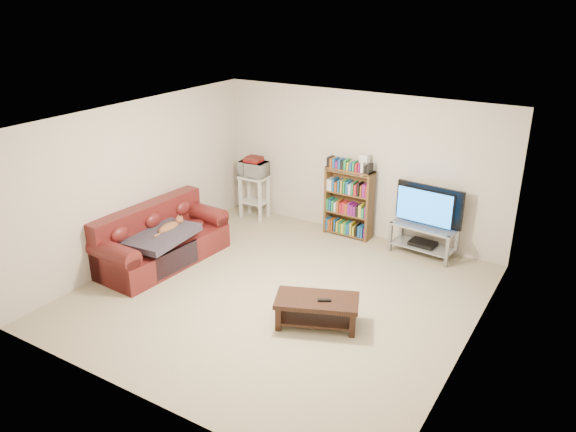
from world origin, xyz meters
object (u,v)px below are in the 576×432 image
Objects in this scene: sofa at (160,242)px; tv_stand at (424,235)px; coffee_table at (317,307)px; bookshelf at (349,202)px.

sofa reaches higher than tv_stand.
coffee_table is 2.84m from bookshelf.
sofa is at bearing -128.94° from bookshelf.
bookshelf reaches higher than coffee_table.
tv_stand is at bearing -1.53° from bookshelf.
tv_stand is at bearing 57.50° from coffee_table.
sofa is 4.07m from tv_stand.
sofa is at bearing 151.38° from coffee_table.
sofa is 2.91m from coffee_table.
tv_stand is 0.88× the size of bookshelf.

